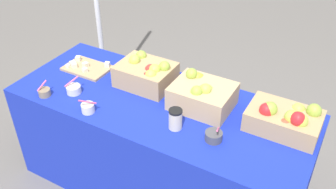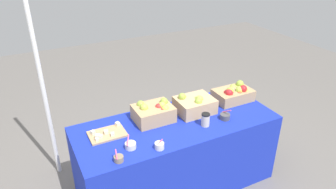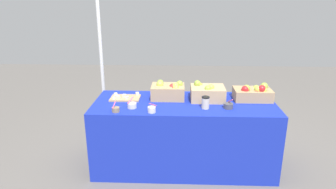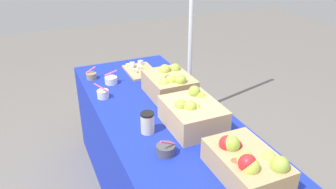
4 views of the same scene
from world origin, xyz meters
The scene contains 11 objects.
ground_plane centered at (0.00, 0.00, 0.00)m, with size 10.00×10.00×0.00m, color slate.
table centered at (0.00, 0.00, 0.37)m, with size 1.90×0.76×0.74m, color #192DB7.
apple_crate_left centered at (0.74, 0.11, 0.82)m, with size 0.39×0.26×0.18m.
apple_crate_middle centered at (0.24, 0.10, 0.82)m, with size 0.36×0.29×0.20m.
apple_crate_right centered at (-0.17, 0.13, 0.82)m, with size 0.36×0.28×0.19m.
cutting_board_front centered at (-0.64, 0.09, 0.75)m, with size 0.32×0.21×0.06m.
sample_bowl_near centered at (-0.66, -0.30, 0.76)m, with size 0.08×0.08×0.09m.
sample_bowl_mid centered at (0.43, -0.16, 0.77)m, with size 0.10×0.10×0.11m.
sample_bowl_far centered at (-0.32, -0.29, 0.77)m, with size 0.09×0.09×0.11m.
sample_bowl_extra centered at (-0.52, -0.18, 0.77)m, with size 0.09×0.10×0.10m.
coffee_cup centered at (0.21, -0.17, 0.80)m, with size 0.08×0.08×0.12m.
Camera 1 is at (0.97, -1.60, 2.10)m, focal length 40.13 mm.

